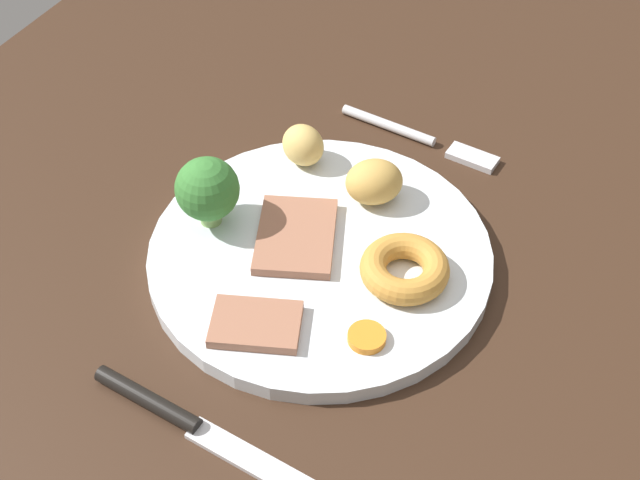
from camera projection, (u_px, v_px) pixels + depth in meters
The scene contains 11 objects.
dining_table at pixel (317, 248), 71.88cm from camera, with size 120.00×84.00×3.60cm, color #382316.
dinner_plate at pixel (320, 255), 67.85cm from camera, with size 27.12×27.12×1.40cm, color white.
meat_slice_main at pixel (296, 236), 67.77cm from camera, with size 8.28×6.06×0.80cm, color #9E664C.
meat_slice_under at pixel (256, 324), 61.57cm from camera, with size 6.43×4.44×0.80cm, color #9E664C.
yorkshire_pudding at pixel (405, 269), 64.51cm from camera, with size 6.82×6.82×2.04cm, color #C68938.
roast_potato_left at pixel (374, 182), 70.16cm from camera, with size 4.76×4.06×3.63cm, color tan.
roast_potato_right at pixel (303, 145), 73.46cm from camera, with size 3.87×3.32×3.60cm, color #D8B260.
carrot_coin_front at pixel (367, 337), 60.86cm from camera, with size 2.77×2.77×0.63cm, color orange.
broccoli_floret at pixel (207, 190), 67.12cm from camera, with size 5.13×5.13×6.06cm.
fork at pixel (424, 139), 78.49cm from camera, with size 2.96×15.32×0.90cm.
knife at pixel (187, 422), 57.44cm from camera, with size 3.12×18.56×1.20cm.
Camera 1 is at (44.59, 21.99, 53.71)cm, focal length 48.16 mm.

